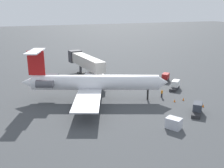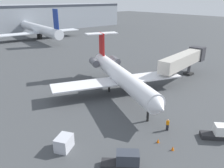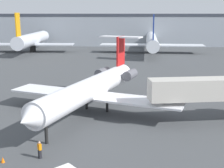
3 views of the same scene
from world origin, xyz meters
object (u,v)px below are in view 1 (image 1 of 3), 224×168
Objects in this scene: traffic_cone_far at (203,106)px; regional_jet at (92,82)px; jet_bridge at (84,61)px; baggage_tug_spare at (165,78)px; baggage_tug_lead at (197,109)px; baggage_tug_trailing at (175,85)px; ground_crew_marshaller at (162,93)px; traffic_cone_near at (175,101)px; cargo_container_uld at (174,123)px; traffic_cone_mid at (183,99)px.

regional_jet is at bearing 59.65° from traffic_cone_far.
jet_bridge is 4.61× the size of baggage_tug_spare.
baggage_tug_lead is (-12.88, -15.25, -2.78)m from regional_jet.
baggage_tug_spare is (6.04, -1.07, 0.00)m from baggage_tug_trailing.
baggage_tug_spare is at bearing -10.03° from baggage_tug_trailing.
ground_crew_marshaller is at bearing 32.31° from traffic_cone_far.
ground_crew_marshaller is 3.07× the size of traffic_cone_far.
baggage_tug_lead is 6.22m from traffic_cone_near.
regional_jet is 20.15m from baggage_tug_lead.
traffic_cone_mid is at bearing -41.16° from cargo_container_uld.
ground_crew_marshaller is 6.64m from baggage_tug_trailing.
regional_jet reaches higher than jet_bridge.
jet_bridge is 23.86m from baggage_tug_trailing.
baggage_tug_spare is 14.06m from traffic_cone_near.
ground_crew_marshaller is (-3.53, -13.74, -2.76)m from regional_jet.
baggage_tug_trailing is 6.14m from baggage_tug_spare.
cargo_container_uld reaches higher than traffic_cone_near.
jet_bridge is at bearing 44.52° from baggage_tug_trailing.
ground_crew_marshaller is at bearing 17.89° from traffic_cone_near.
traffic_cone_far is at bearing -60.82° from cargo_container_uld.
jet_bridge is 4.58× the size of baggage_tug_trailing.
baggage_tug_trailing is 7.00× the size of traffic_cone_near.
ground_crew_marshaller reaches higher than cargo_container_uld.
jet_bridge is 27.76m from traffic_cone_mid.
traffic_cone_far is (-7.17, -4.54, -0.58)m from ground_crew_marshaller.
jet_bridge is 32.08× the size of traffic_cone_near.
baggage_tug_lead is at bearing 165.07° from baggage_tug_spare.
baggage_tug_spare is at bearing -6.93° from traffic_cone_far.
cargo_container_uld is 12.84m from traffic_cone_mid.
baggage_tug_lead is 7.62m from cargo_container_uld.
ground_crew_marshaller is 3.07× the size of traffic_cone_near.
jet_bridge is 26.89m from traffic_cone_near.
regional_jet is 19.46m from baggage_tug_trailing.
traffic_cone_near is (-12.90, 5.57, -0.56)m from baggage_tug_spare.
baggage_tug_lead is at bearing -157.23° from jet_bridge.
cargo_container_uld is at bearing 119.18° from traffic_cone_far.
baggage_tug_lead is at bearing 125.69° from traffic_cone_far.
baggage_tug_trailing reaches higher than ground_crew_marshaller.
traffic_cone_far is (-10.70, -18.28, -3.34)m from regional_jet.
ground_crew_marshaller is at bearing -104.40° from regional_jet.
baggage_tug_trailing is at bearing -19.82° from traffic_cone_mid.
cargo_container_uld is at bearing 146.23° from traffic_cone_near.
jet_bridge reaches higher than traffic_cone_near.
baggage_tug_lead is at bearing 162.87° from baggage_tug_trailing.
regional_jet is 18.38m from traffic_cone_mid.
traffic_cone_near and traffic_cone_far have the same top height.
cargo_container_uld is (-33.21, -5.69, -3.44)m from jet_bridge.
regional_jet is 50.67× the size of traffic_cone_far.
regional_jet is 21.44m from traffic_cone_far.
jet_bridge reaches higher than ground_crew_marshaller.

